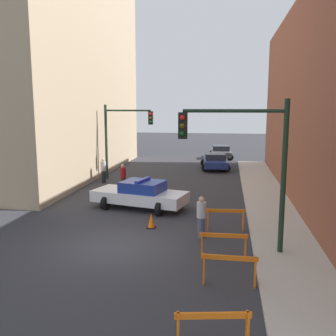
{
  "coord_description": "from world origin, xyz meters",
  "views": [
    {
      "loc": [
        4.02,
        -12.54,
        5.06
      ],
      "look_at": [
        1.19,
        5.16,
        2.11
      ],
      "focal_mm": 40.0,
      "sensor_mm": 36.0,
      "label": 1
    }
  ],
  "objects_px": {
    "traffic_light_far": "(121,131)",
    "barrier_mid": "(229,265)",
    "pedestrian_corner": "(103,170)",
    "barrier_corner": "(225,216)",
    "police_car": "(140,194)",
    "traffic_light_near": "(249,153)",
    "barrier_front": "(213,325)",
    "parked_car_near": "(215,161)",
    "pedestrian_sidewalk": "(201,217)",
    "pedestrian_crossing": "(123,177)",
    "traffic_cone": "(151,221)",
    "parked_car_mid": "(221,152)",
    "barrier_back": "(224,242)"
  },
  "relations": [
    {
      "from": "pedestrian_corner",
      "to": "barrier_corner",
      "type": "distance_m",
      "value": 11.91
    },
    {
      "from": "traffic_light_far",
      "to": "police_car",
      "type": "xyz_separation_m",
      "value": [
        3.07,
        -7.35,
        -2.67
      ]
    },
    {
      "from": "traffic_light_near",
      "to": "barrier_mid",
      "type": "xyz_separation_m",
      "value": [
        -0.57,
        -2.54,
        -2.91
      ]
    },
    {
      "from": "pedestrian_crossing",
      "to": "barrier_corner",
      "type": "relative_size",
      "value": 1.04
    },
    {
      "from": "barrier_front",
      "to": "barrier_corner",
      "type": "height_order",
      "value": "same"
    },
    {
      "from": "pedestrian_sidewalk",
      "to": "pedestrian_corner",
      "type": "bearing_deg",
      "value": -88.54
    },
    {
      "from": "barrier_front",
      "to": "barrier_mid",
      "type": "relative_size",
      "value": 0.99
    },
    {
      "from": "parked_car_mid",
      "to": "traffic_light_far",
      "type": "bearing_deg",
      "value": -123.36
    },
    {
      "from": "barrier_back",
      "to": "barrier_mid",
      "type": "bearing_deg",
      "value": -84.27
    },
    {
      "from": "parked_car_near",
      "to": "traffic_cone",
      "type": "height_order",
      "value": "parked_car_near"
    },
    {
      "from": "traffic_light_far",
      "to": "barrier_mid",
      "type": "distance_m",
      "value": 16.98
    },
    {
      "from": "parked_car_near",
      "to": "barrier_mid",
      "type": "height_order",
      "value": "parked_car_near"
    },
    {
      "from": "traffic_light_near",
      "to": "barrier_corner",
      "type": "distance_m",
      "value": 3.8
    },
    {
      "from": "pedestrian_sidewalk",
      "to": "traffic_cone",
      "type": "bearing_deg",
      "value": -57.45
    },
    {
      "from": "traffic_cone",
      "to": "police_car",
      "type": "bearing_deg",
      "value": 111.43
    },
    {
      "from": "traffic_light_far",
      "to": "pedestrian_sidewalk",
      "type": "distance_m",
      "value": 13.13
    },
    {
      "from": "barrier_mid",
      "to": "barrier_back",
      "type": "bearing_deg",
      "value": 95.73
    },
    {
      "from": "pedestrian_sidewalk",
      "to": "barrier_front",
      "type": "relative_size",
      "value": 1.05
    },
    {
      "from": "pedestrian_corner",
      "to": "barrier_corner",
      "type": "relative_size",
      "value": 1.04
    },
    {
      "from": "traffic_light_far",
      "to": "pedestrian_corner",
      "type": "relative_size",
      "value": 3.13
    },
    {
      "from": "barrier_back",
      "to": "barrier_corner",
      "type": "height_order",
      "value": "same"
    },
    {
      "from": "traffic_light_far",
      "to": "pedestrian_crossing",
      "type": "xyz_separation_m",
      "value": [
        1.17,
        -3.78,
        -2.54
      ]
    },
    {
      "from": "traffic_light_far",
      "to": "barrier_mid",
      "type": "xyz_separation_m",
      "value": [
        7.46,
        -14.99,
        -2.78
      ]
    },
    {
      "from": "pedestrian_crossing",
      "to": "traffic_cone",
      "type": "distance_m",
      "value": 7.22
    },
    {
      "from": "barrier_mid",
      "to": "traffic_cone",
      "type": "height_order",
      "value": "barrier_mid"
    },
    {
      "from": "parked_car_near",
      "to": "barrier_back",
      "type": "xyz_separation_m",
      "value": [
        0.94,
        -18.47,
        -0.06
      ]
    },
    {
      "from": "police_car",
      "to": "traffic_light_near",
      "type": "bearing_deg",
      "value": -122.37
    },
    {
      "from": "police_car",
      "to": "parked_car_mid",
      "type": "distance_m",
      "value": 19.43
    },
    {
      "from": "barrier_front",
      "to": "parked_car_near",
      "type": "bearing_deg",
      "value": 91.92
    },
    {
      "from": "barrier_front",
      "to": "traffic_cone",
      "type": "height_order",
      "value": "barrier_front"
    },
    {
      "from": "pedestrian_sidewalk",
      "to": "barrier_corner",
      "type": "relative_size",
      "value": 1.04
    },
    {
      "from": "traffic_light_far",
      "to": "barrier_front",
      "type": "bearing_deg",
      "value": -68.46
    },
    {
      "from": "parked_car_near",
      "to": "pedestrian_sidewalk",
      "type": "bearing_deg",
      "value": -95.32
    },
    {
      "from": "pedestrian_corner",
      "to": "traffic_cone",
      "type": "relative_size",
      "value": 2.53
    },
    {
      "from": "police_car",
      "to": "barrier_corner",
      "type": "distance_m",
      "value": 5.07
    },
    {
      "from": "traffic_cone",
      "to": "traffic_light_far",
      "type": "bearing_deg",
      "value": 112.33
    },
    {
      "from": "barrier_corner",
      "to": "pedestrian_corner",
      "type": "bearing_deg",
      "value": 133.34
    },
    {
      "from": "traffic_light_far",
      "to": "police_car",
      "type": "bearing_deg",
      "value": -67.31
    },
    {
      "from": "pedestrian_corner",
      "to": "traffic_light_near",
      "type": "bearing_deg",
      "value": -149.82
    },
    {
      "from": "police_car",
      "to": "barrier_mid",
      "type": "xyz_separation_m",
      "value": [
        4.39,
        -7.64,
        -0.11
      ]
    },
    {
      "from": "traffic_light_near",
      "to": "pedestrian_crossing",
      "type": "relative_size",
      "value": 3.13
    },
    {
      "from": "police_car",
      "to": "barrier_front",
      "type": "relative_size",
      "value": 3.16
    },
    {
      "from": "police_car",
      "to": "pedestrian_crossing",
      "type": "height_order",
      "value": "pedestrian_crossing"
    },
    {
      "from": "police_car",
      "to": "traffic_cone",
      "type": "distance_m",
      "value": 3.2
    },
    {
      "from": "parked_car_mid",
      "to": "pedestrian_crossing",
      "type": "distance_m",
      "value": 16.48
    },
    {
      "from": "traffic_light_far",
      "to": "barrier_front",
      "type": "distance_m",
      "value": 19.59
    },
    {
      "from": "traffic_light_near",
      "to": "barrier_corner",
      "type": "relative_size",
      "value": 3.25
    },
    {
      "from": "parked_car_near",
      "to": "barrier_front",
      "type": "bearing_deg",
      "value": -93.59
    },
    {
      "from": "barrier_back",
      "to": "pedestrian_sidewalk",
      "type": "bearing_deg",
      "value": 114.42
    },
    {
      "from": "parked_car_mid",
      "to": "traffic_cone",
      "type": "height_order",
      "value": "parked_car_mid"
    }
  ]
}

